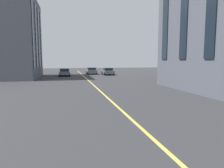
{
  "coord_description": "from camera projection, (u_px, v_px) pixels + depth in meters",
  "views": [
    {
      "loc": [
        3.08,
        2.97,
        2.8
      ],
      "look_at": [
        12.69,
        0.82,
        1.66
      ],
      "focal_mm": 32.63,
      "sensor_mm": 36.0,
      "label": 1
    }
  ],
  "objects": [
    {
      "name": "car_grey_near",
      "position": [
        65.0,
        72.0,
        36.99
      ],
      "size": [
        4.4,
        1.95,
        1.37
      ],
      "color": "slate",
      "rests_on": "ground_plane"
    },
    {
      "name": "building_left_near",
      "position": [
        0.0,
        38.0,
        31.83
      ],
      "size": [
        12.68,
        11.26,
        12.68
      ],
      "color": "#565B66",
      "rests_on": "ground_plane"
    },
    {
      "name": "car_grey_parked_a",
      "position": [
        91.0,
        71.0,
        41.87
      ],
      "size": [
        4.4,
        1.95,
        1.37
      ],
      "color": "slate",
      "rests_on": "ground_plane"
    },
    {
      "name": "lane_centre_line",
      "position": [
        103.0,
        93.0,
        17.37
      ],
      "size": [
        80.0,
        0.16,
        0.01
      ],
      "color": "#D8C64C",
      "rests_on": "ground_plane"
    },
    {
      "name": "car_grey_trailing",
      "position": [
        108.0,
        71.0,
        39.79
      ],
      "size": [
        4.4,
        1.95,
        1.37
      ],
      "color": "slate",
      "rests_on": "ground_plane"
    }
  ]
}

